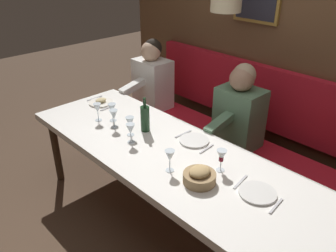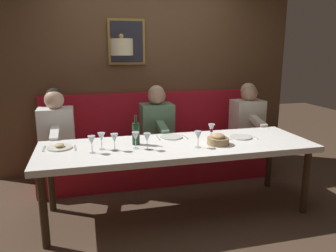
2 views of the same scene
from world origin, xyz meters
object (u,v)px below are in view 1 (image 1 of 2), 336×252
Objects in this scene: diner_middle at (152,77)px; wine_glass_2 at (130,129)px; wine_glass_5 at (112,109)px; dining_table at (171,160)px; diner_near at (239,109)px; wine_glass_1 at (97,108)px; bread_bowl at (199,176)px; wine_bottle at (145,118)px; wine_glass_4 at (170,156)px; wine_glass_3 at (114,115)px; wine_glass_6 at (221,156)px; wine_glass_0 at (130,122)px.

diner_middle is 4.82× the size of wine_glass_2.
dining_table is at bearing -89.82° from wine_glass_5.
diner_near reaches higher than dining_table.
bread_bowl is (-0.02, -1.23, -0.07)m from wine_glass_1.
wine_bottle is (0.09, 0.41, 0.18)m from dining_table.
diner_near reaches higher than bread_bowl.
bread_bowl is at bearing -121.79° from diner_middle.
dining_table is at bearing 43.35° from wine_glass_4.
wine_glass_1 is at bearing 139.65° from diner_near.
diner_near is 1.08m from bread_bowl.
wine_glass_1 is 1.00× the size of wine_glass_3.
wine_glass_6 is 0.55× the size of wine_bottle.
wine_glass_5 and wine_glass_6 have the same top height.
diner_middle reaches higher than dining_table.
wine_glass_2 is at bearing -93.24° from wine_glass_1.
wine_glass_3 is 1.00× the size of wine_glass_5.
wine_bottle reaches higher than dining_table.
wine_glass_3 is 0.55× the size of wine_bottle.
wine_glass_6 is at bearing -89.83° from wine_bottle.
dining_table is at bearing -83.80° from wine_glass_1.
diner_middle is at bearing 45.80° from wine_bottle.
wine_glass_1 is at bearing 95.92° from wine_glass_0.
wine_glass_3 is (0.06, 0.30, 0.00)m from wine_glass_2.
diner_near is 1.15m from wine_glass_5.
wine_glass_1 is at bearing -158.83° from diner_middle.
diner_middle is at bearing 40.26° from wine_glass_0.
wine_glass_4 is at bearing -136.65° from dining_table.
dining_table is 16.77× the size of wine_glass_6.
diner_near is at bearing -26.26° from wine_bottle.
wine_glass_3 is (-0.95, -0.59, 0.04)m from diner_middle.
wine_bottle is at bearing 77.53° from dining_table.
wine_glass_1 is 1.00× the size of wine_glass_2.
diner_middle reaches higher than wine_glass_1.
dining_table is at bearing -125.80° from diner_middle.
wine_glass_3 is at bearing 82.73° from wine_glass_4.
diner_middle is at bearing 28.05° from wine_glass_5.
diner_middle is 4.82× the size of wine_glass_5.
diner_middle is 1.22m from wine_glass_0.
wine_glass_1 is 0.51m from wine_glass_2.
wine_glass_0 is 0.12m from wine_glass_2.
wine_bottle is (0.16, -0.23, -0.00)m from wine_glass_3.
bread_bowl is (-0.05, -1.02, -0.07)m from wine_glass_3.
wine_glass_0 is (-0.93, 0.42, 0.04)m from diner_near.
wine_glass_3 is at bearing 146.88° from diner_near.
wine_glass_0 is at bearing 155.93° from diner_near.
wine_glass_5 is (0.06, 0.12, 0.00)m from wine_glass_3.
wine_glass_1 and wine_glass_2 have the same top height.
diner_near is at bearing 22.13° from bread_bowl.
bread_bowl is at bearing -94.66° from wine_glass_0.
diner_near reaches higher than wine_glass_4.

